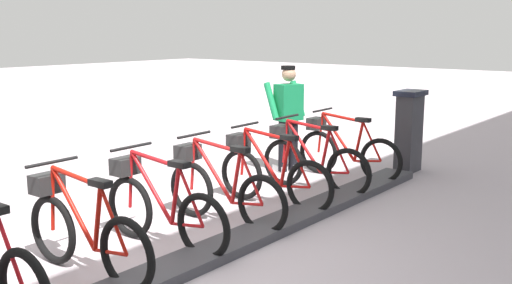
# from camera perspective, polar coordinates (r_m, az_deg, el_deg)

# --- Properties ---
(ground_plane) EXTENTS (60.00, 60.00, 0.00)m
(ground_plane) POSITION_cam_1_polar(r_m,az_deg,el_deg) (5.66, -6.86, -12.10)
(ground_plane) COLOR beige
(dock_rail_base) EXTENTS (0.44, 9.15, 0.10)m
(dock_rail_base) POSITION_cam_1_polar(r_m,az_deg,el_deg) (5.65, -6.87, -11.63)
(dock_rail_base) COLOR #47474C
(dock_rail_base) RESTS_ON ground
(payment_kiosk) EXTENTS (0.36, 0.52, 1.28)m
(payment_kiosk) POSITION_cam_1_polar(r_m,az_deg,el_deg) (9.53, 14.55, 1.16)
(payment_kiosk) COLOR #38383D
(payment_kiosk) RESTS_ON ground
(bike_docked_0) EXTENTS (1.72, 0.54, 1.02)m
(bike_docked_0) POSITION_cam_1_polar(r_m,az_deg,el_deg) (8.95, 8.53, -0.75)
(bike_docked_0) COLOR black
(bike_docked_0) RESTS_ON ground
(bike_docked_1) EXTENTS (1.72, 0.54, 1.02)m
(bike_docked_1) POSITION_cam_1_polar(r_m,az_deg,el_deg) (8.18, 5.26, -1.76)
(bike_docked_1) COLOR black
(bike_docked_1) RESTS_ON ground
(bike_docked_2) EXTENTS (1.72, 0.54, 1.02)m
(bike_docked_2) POSITION_cam_1_polar(r_m,az_deg,el_deg) (7.44, 1.32, -2.98)
(bike_docked_2) COLOR black
(bike_docked_2) RESTS_ON ground
(bike_docked_3) EXTENTS (1.72, 0.54, 1.02)m
(bike_docked_3) POSITION_cam_1_polar(r_m,az_deg,el_deg) (6.75, -3.48, -4.43)
(bike_docked_3) COLOR black
(bike_docked_3) RESTS_ON ground
(bike_docked_4) EXTENTS (1.72, 0.54, 1.02)m
(bike_docked_4) POSITION_cam_1_polar(r_m,az_deg,el_deg) (6.12, -9.33, -6.15)
(bike_docked_4) COLOR black
(bike_docked_4) RESTS_ON ground
(bike_docked_5) EXTENTS (1.72, 0.54, 1.02)m
(bike_docked_5) POSITION_cam_1_polar(r_m,az_deg,el_deg) (5.57, -16.48, -8.15)
(bike_docked_5) COLOR black
(bike_docked_5) RESTS_ON ground
(worker_near_rack) EXTENTS (0.57, 0.69, 1.66)m
(worker_near_rack) POSITION_cam_1_polar(r_m,az_deg,el_deg) (9.18, 3.12, 2.67)
(worker_near_rack) COLOR white
(worker_near_rack) RESTS_ON ground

